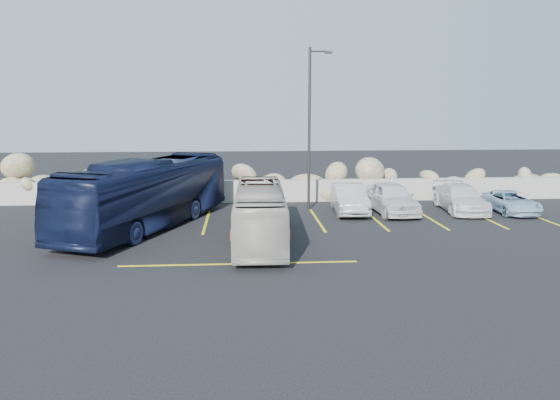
{
  "coord_description": "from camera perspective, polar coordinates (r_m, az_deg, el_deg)",
  "views": [
    {
      "loc": [
        -0.9,
        -17.48,
        5.28
      ],
      "look_at": [
        0.65,
        4.0,
        1.49
      ],
      "focal_mm": 35.0,
      "sensor_mm": 36.0,
      "label": 1
    }
  ],
  "objects": [
    {
      "name": "tour_coach",
      "position": [
        24.12,
        -13.68,
        0.65
      ],
      "size": [
        6.37,
        10.83,
        2.98
      ],
      "primitive_type": "imported",
      "rotation": [
        0.0,
        0.0,
        -0.39
      ],
      "color": "black",
      "rests_on": "ground"
    },
    {
      "name": "riprap_pile",
      "position": [
        30.95,
        -2.43,
        2.58
      ],
      "size": [
        54.0,
        2.8,
        2.6
      ],
      "primitive_type": null,
      "color": "#857757",
      "rests_on": "ground"
    },
    {
      "name": "vintage_bus",
      "position": [
        21.04,
        -2.12,
        -1.49
      ],
      "size": [
        2.09,
        7.96,
        2.2
      ],
      "primitive_type": "imported",
      "rotation": [
        0.0,
        0.0,
        -0.03
      ],
      "color": "#B9B4A6",
      "rests_on": "ground"
    },
    {
      "name": "lamppost",
      "position": [
        27.21,
        3.2,
        7.89
      ],
      "size": [
        1.14,
        0.18,
        8.0
      ],
      "color": "#2B2927",
      "rests_on": "ground"
    },
    {
      "name": "parking_lines",
      "position": [
        24.28,
        9.18,
        -2.7
      ],
      "size": [
        18.16,
        9.36,
        0.01
      ],
      "color": "yellow",
      "rests_on": "ground"
    },
    {
      "name": "car_a",
      "position": [
        27.23,
        11.57,
        0.23
      ],
      "size": [
        2.04,
        4.57,
        1.53
      ],
      "primitive_type": "imported",
      "rotation": [
        0.0,
        0.0,
        0.05
      ],
      "color": "silver",
      "rests_on": "ground"
    },
    {
      "name": "ground",
      "position": [
        18.28,
        -1.14,
        -6.81
      ],
      "size": [
        90.0,
        90.0,
        0.0
      ],
      "primitive_type": "plane",
      "color": "black",
      "rests_on": "ground"
    },
    {
      "name": "car_d",
      "position": [
        29.21,
        22.98,
        -0.19
      ],
      "size": [
        1.76,
        3.8,
        1.05
      ],
      "primitive_type": "imported",
      "rotation": [
        0.0,
        0.0,
        0.0
      ],
      "color": "#97BAD7",
      "rests_on": "ground"
    },
    {
      "name": "seawall",
      "position": [
        29.86,
        -2.35,
        0.95
      ],
      "size": [
        60.0,
        0.4,
        1.2
      ],
      "primitive_type": "cube",
      "color": "gray",
      "rests_on": "ground"
    },
    {
      "name": "car_c",
      "position": [
        28.66,
        18.36,
        0.19
      ],
      "size": [
        2.18,
        4.67,
        1.32
      ],
      "primitive_type": "imported",
      "rotation": [
        0.0,
        0.0,
        -0.07
      ],
      "color": "silver",
      "rests_on": "ground"
    },
    {
      "name": "car_b",
      "position": [
        27.01,
        7.25,
        0.13
      ],
      "size": [
        1.69,
        4.31,
        1.4
      ],
      "primitive_type": "imported",
      "rotation": [
        0.0,
        0.0,
        -0.05
      ],
      "color": "#BCBBC0",
      "rests_on": "ground"
    }
  ]
}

